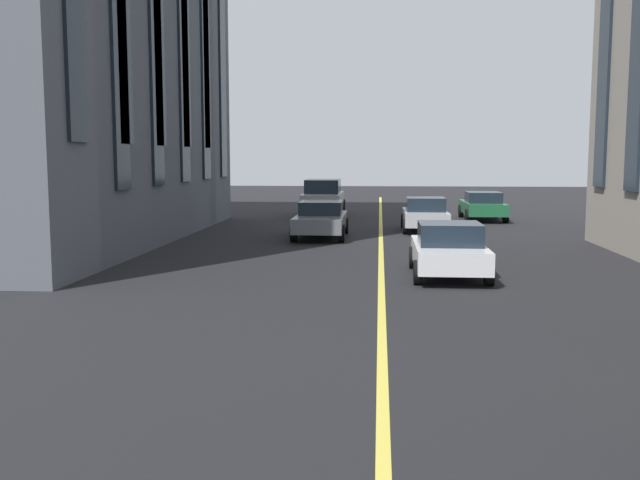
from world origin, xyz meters
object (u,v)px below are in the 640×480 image
(car_green_trailing, at_px, (483,206))
(car_silver_parked_b, at_px, (323,197))
(car_white_mid, at_px, (449,250))
(car_silver_near, at_px, (425,214))
(car_grey_oncoming, at_px, (321,219))

(car_green_trailing, xyz_separation_m, car_silver_parked_b, (1.89, 7.88, 0.27))
(car_white_mid, height_order, car_green_trailing, car_white_mid)
(car_white_mid, bearing_deg, car_silver_parked_b, 14.15)
(car_white_mid, bearing_deg, car_silver_near, -0.48)
(car_silver_near, bearing_deg, car_green_trailing, -29.60)
(car_silver_parked_b, relative_size, car_silver_near, 1.21)
(car_green_trailing, bearing_deg, car_silver_near, 150.40)
(car_white_mid, bearing_deg, car_green_trailing, -10.77)
(car_silver_near, bearing_deg, car_grey_oncoming, 122.71)
(car_grey_oncoming, bearing_deg, car_silver_near, -57.29)
(car_white_mid, relative_size, car_silver_near, 1.00)
(car_silver_parked_b, relative_size, car_grey_oncoming, 1.07)
(car_silver_near, bearing_deg, car_white_mid, 179.52)
(car_green_trailing, distance_m, car_grey_oncoming, 10.79)
(car_white_mid, distance_m, car_green_trailing, 17.04)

